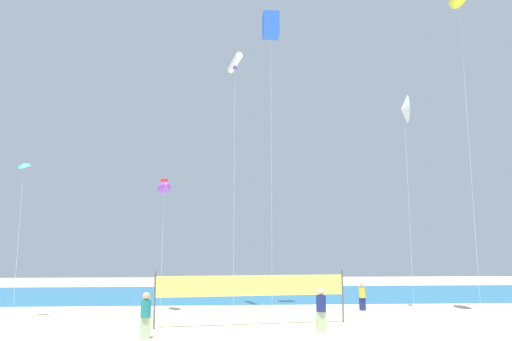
# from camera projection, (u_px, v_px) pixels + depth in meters

# --- Properties ---
(ocean_band) EXTENTS (120.00, 20.00, 0.01)m
(ocean_band) POSITION_uv_depth(u_px,v_px,m) (246.00, 293.00, 41.76)
(ocean_band) COLOR #1E6B99
(ocean_band) RESTS_ON ground
(beachgoer_teal_shirt) EXTENTS (0.39, 0.39, 1.69)m
(beachgoer_teal_shirt) POSITION_uv_depth(u_px,v_px,m) (146.00, 314.00, 19.14)
(beachgoer_teal_shirt) COLOR #99B28C
(beachgoer_teal_shirt) RESTS_ON ground
(beachgoer_mustard_shirt) EXTENTS (0.35, 0.35, 1.53)m
(beachgoer_mustard_shirt) POSITION_uv_depth(u_px,v_px,m) (362.00, 296.00, 28.94)
(beachgoer_mustard_shirt) COLOR navy
(beachgoer_mustard_shirt) RESTS_ON ground
(beachgoer_navy_shirt) EXTENTS (0.40, 0.40, 1.74)m
(beachgoer_navy_shirt) POSITION_uv_depth(u_px,v_px,m) (321.00, 308.00, 20.89)
(beachgoer_navy_shirt) COLOR #99B28C
(beachgoer_navy_shirt) RESTS_ON ground
(volleyball_net) EXTENTS (8.58, 1.52, 2.40)m
(volleyball_net) POSITION_uv_depth(u_px,v_px,m) (253.00, 288.00, 22.87)
(volleyball_net) COLOR #4C4C51
(volleyball_net) RESTS_ON ground
(kite_white_delta) EXTENTS (0.73, 1.70, 12.42)m
(kite_white_delta) POSITION_uv_depth(u_px,v_px,m) (404.00, 109.00, 30.27)
(kite_white_delta) COLOR silver
(kite_white_delta) RESTS_ON ground
(kite_violet_inflatable) EXTENTS (1.11, 2.01, 7.34)m
(kite_violet_inflatable) POSITION_uv_depth(u_px,v_px,m) (164.00, 188.00, 28.81)
(kite_violet_inflatable) COLOR silver
(kite_violet_inflatable) RESTS_ON ground
(kite_cyan_diamond) EXTENTS (0.68, 0.68, 7.74)m
(kite_cyan_diamond) POSITION_uv_depth(u_px,v_px,m) (23.00, 167.00, 25.65)
(kite_cyan_diamond) COLOR silver
(kite_cyan_diamond) RESTS_ON ground
(kite_white_tube) EXTENTS (0.85, 2.56, 14.97)m
(kite_white_tube) POSITION_uv_depth(u_px,v_px,m) (235.00, 64.00, 31.48)
(kite_white_tube) COLOR silver
(kite_white_tube) RESTS_ON ground
(kite_blue_box) EXTENTS (1.01, 1.01, 18.17)m
(kite_blue_box) POSITION_uv_depth(u_px,v_px,m) (271.00, 26.00, 32.27)
(kite_blue_box) COLOR silver
(kite_blue_box) RESTS_ON ground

